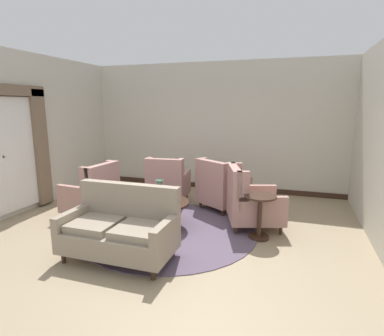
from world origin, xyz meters
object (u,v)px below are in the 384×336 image
at_px(coffee_table, 160,206).
at_px(armchair_near_window, 250,202).
at_px(settee, 120,229).
at_px(armchair_near_sideboard, 93,194).
at_px(armchair_far_left, 168,184).
at_px(side_table, 260,213).
at_px(armchair_foreground_right, 221,188).
at_px(porcelain_vase, 160,192).

distance_m(coffee_table, armchair_near_window, 1.54).
height_order(settee, armchair_near_window, armchair_near_window).
distance_m(settee, armchair_near_sideboard, 1.84).
height_order(armchair_far_left, side_table, armchair_far_left).
xyz_separation_m(armchair_foreground_right, side_table, (0.90, -1.19, -0.01)).
height_order(porcelain_vase, armchair_near_window, armchair_near_window).
xyz_separation_m(settee, side_table, (1.74, 1.25, 0.01)).
distance_m(settee, armchair_far_left, 2.51).
bearing_deg(settee, coffee_table, 85.80).
xyz_separation_m(porcelain_vase, armchair_near_sideboard, (-1.42, 0.10, -0.20)).
bearing_deg(armchair_foreground_right, armchair_far_left, 30.03).
distance_m(armchair_near_sideboard, side_table, 3.08).
relative_size(armchair_far_left, side_table, 1.44).
relative_size(settee, armchair_far_left, 1.50).
xyz_separation_m(porcelain_vase, armchair_near_window, (1.45, 0.54, -0.20)).
bearing_deg(porcelain_vase, armchair_far_left, 107.16).
distance_m(armchair_foreground_right, side_table, 1.50).
relative_size(porcelain_vase, settee, 0.25).
distance_m(porcelain_vase, side_table, 1.68).
relative_size(armchair_foreground_right, side_table, 1.61).
bearing_deg(armchair_near_window, armchair_foreground_right, 23.98).
height_order(porcelain_vase, side_table, porcelain_vase).
bearing_deg(side_table, settee, -144.28).
bearing_deg(armchair_near_sideboard, armchair_far_left, 146.18).
bearing_deg(settee, armchair_near_sideboard, 136.74).
bearing_deg(coffee_table, armchair_near_sideboard, 175.57).
bearing_deg(armchair_far_left, porcelain_vase, 100.92).
relative_size(armchair_near_sideboard, side_table, 1.47).
bearing_deg(coffee_table, armchair_far_left, 107.32).
xyz_separation_m(coffee_table, settee, (-0.08, -1.15, 0.01)).
relative_size(porcelain_vase, armchair_foreground_right, 0.33).
bearing_deg(side_table, armchair_far_left, 149.09).
height_order(porcelain_vase, armchair_far_left, armchair_far_left).
relative_size(porcelain_vase, armchair_far_left, 0.37).
bearing_deg(armchair_far_left, armchair_near_window, 150.44).
distance_m(armchair_far_left, armchair_near_sideboard, 1.59).
height_order(settee, side_table, settee).
bearing_deg(settee, porcelain_vase, 86.10).
bearing_deg(settee, armchair_far_left, 97.63).
bearing_deg(porcelain_vase, coffee_table, -41.80).
bearing_deg(porcelain_vase, settee, -93.84).
bearing_deg(armchair_foreground_right, side_table, 159.46).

